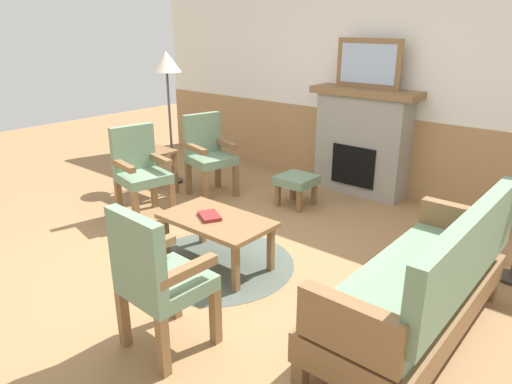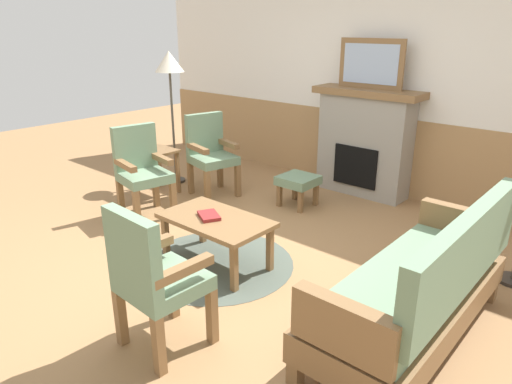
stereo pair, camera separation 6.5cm
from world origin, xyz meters
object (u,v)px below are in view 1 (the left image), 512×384
framed_picture (368,64)px  coffee_table (216,224)px  footstool (297,182)px  armchair_near_fireplace (140,168)px  fireplace (362,141)px  armchair_front_left (157,275)px  couch (421,286)px  side_table (154,160)px  book_on_table (210,216)px  armchair_by_window_left (208,151)px  floor_lamp_by_chairs (167,70)px

framed_picture → coffee_table: framed_picture is taller
footstool → armchair_near_fireplace: (-1.13, -1.32, 0.25)m
fireplace → armchair_front_left: fireplace is taller
couch → footstool: 2.51m
framed_picture → armchair_near_fireplace: bearing=-123.5°
armchair_near_fireplace → side_table: 0.70m
book_on_table → side_table: (-1.81, 0.83, -0.02)m
framed_picture → book_on_table: size_ratio=3.55×
footstool → armchair_by_window_left: armchair_by_window_left is taller
footstool → book_on_table: bearing=-81.5°
fireplace → armchair_near_fireplace: bearing=-123.5°
fireplace → armchair_near_fireplace: size_ratio=1.33×
book_on_table → coffee_table: bearing=31.2°
framed_picture → armchair_front_left: bearing=-82.2°
armchair_by_window_left → side_table: size_ratio=1.78×
armchair_by_window_left → armchair_near_fireplace: bearing=-93.9°
armchair_by_window_left → couch: bearing=-19.7°
coffee_table → book_on_table: 0.09m
armchair_front_left → floor_lamp_by_chairs: bearing=138.3°
armchair_front_left → floor_lamp_by_chairs: 3.55m
armchair_by_window_left → floor_lamp_by_chairs: 1.14m
coffee_table → armchair_front_left: armchair_front_left is taller
footstool → armchair_near_fireplace: size_ratio=0.41×
book_on_table → armchair_near_fireplace: (-1.37, 0.31, 0.08)m
fireplace → armchair_by_window_left: size_ratio=1.33×
book_on_table → armchair_near_fireplace: 1.41m
couch → armchair_front_left: size_ratio=1.84×
couch → floor_lamp_by_chairs: (-3.77, 1.11, 1.05)m
couch → side_table: 3.66m
couch → side_table: couch is taller
fireplace → armchair_by_window_left: fireplace is taller
book_on_table → armchair_by_window_left: (-1.30, 1.26, 0.08)m
armchair_near_fireplace → floor_lamp_by_chairs: size_ratio=0.58×
framed_picture → book_on_table: framed_picture is taller
footstool → armchair_front_left: 2.77m
armchair_near_fireplace → armchair_front_left: size_ratio=1.00×
fireplace → book_on_table: size_ratio=5.78×
couch → footstool: couch is taller
floor_lamp_by_chairs → armchair_front_left: bearing=-41.7°
coffee_table → side_table: side_table is taller
couch → coffee_table: bearing=-175.9°
couch → armchair_by_window_left: (-3.09, 1.11, 0.14)m
floor_lamp_by_chairs → couch: bearing=-16.4°
footstool → armchair_front_left: (0.81, -2.63, 0.25)m
framed_picture → side_table: size_ratio=1.45×
armchair_near_fireplace → side_table: bearing=130.2°
couch → footstool: bearing=144.1°
floor_lamp_by_chairs → book_on_table: bearing=-32.5°
side_table → armchair_near_fireplace: bearing=-49.8°
fireplace → armchair_by_window_left: (-1.39, -1.25, -0.11)m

